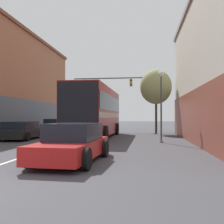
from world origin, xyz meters
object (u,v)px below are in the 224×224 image
at_px(hatchback_foreground, 73,143).
at_px(street_tree_near, 156,87).
at_px(traffic_signal_gantry, 130,90).
at_px(bus, 95,110).
at_px(street_lamp, 161,97).
at_px(parked_car_left_mid, 56,126).
at_px(parked_car_left_near, 22,131).

xyz_separation_m(hatchback_foreground, street_tree_near, (3.53, 15.25, 3.65)).
bearing_deg(street_tree_near, traffic_signal_gantry, 123.31).
relative_size(bus, hatchback_foreground, 2.36).
relative_size(traffic_signal_gantry, street_lamp, 2.09).
relative_size(bus, traffic_signal_gantry, 1.13).
bearing_deg(bus, parked_car_left_mid, 42.99).
distance_m(bus, hatchback_foreground, 10.69).
height_order(bus, parked_car_left_near, bus).
relative_size(hatchback_foreground, street_tree_near, 0.74).
relative_size(parked_car_left_mid, street_tree_near, 0.78).
xyz_separation_m(parked_car_left_near, street_lamp, (9.41, -1.18, 2.18)).
xyz_separation_m(hatchback_foreground, parked_car_left_mid, (-6.24, 16.06, 0.00)).
relative_size(hatchback_foreground, street_lamp, 1.00).
bearing_deg(street_tree_near, bus, -135.04).
distance_m(street_lamp, street_tree_near, 8.37).
bearing_deg(hatchback_foreground, parked_car_left_near, 38.93).
bearing_deg(traffic_signal_gantry, parked_car_left_mid, -156.35).
xyz_separation_m(bus, street_tree_near, (4.73, 4.72, 2.24)).
bearing_deg(hatchback_foreground, bus, 9.63).
bearing_deg(street_lamp, traffic_signal_gantry, 101.87).
xyz_separation_m(hatchback_foreground, traffic_signal_gantry, (0.94, 19.21, 3.81)).
xyz_separation_m(parked_car_left_mid, street_tree_near, (9.77, -0.81, 3.64)).
xyz_separation_m(traffic_signal_gantry, street_tree_near, (2.60, -3.95, -0.16)).
relative_size(bus, parked_car_left_near, 2.29).
height_order(hatchback_foreground, traffic_signal_gantry, traffic_signal_gantry).
distance_m(parked_car_left_mid, street_tree_near, 10.46).
relative_size(parked_car_left_mid, street_lamp, 1.06).
bearing_deg(traffic_signal_gantry, bus, -103.80).
height_order(bus, hatchback_foreground, bus).
distance_m(bus, street_tree_near, 7.05).
relative_size(street_lamp, street_tree_near, 0.74).
height_order(hatchback_foreground, parked_car_left_near, hatchback_foreground).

